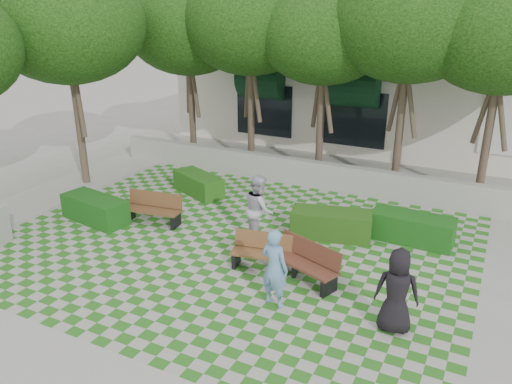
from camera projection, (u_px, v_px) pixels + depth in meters
The scene contains 17 objects.
ground at pixel (210, 261), 12.21m from camera, with size 90.00×90.00×0.00m, color gray.
lawn at pixel (230, 245), 13.04m from camera, with size 12.00×12.00×0.00m, color #2B721E.
sidewalk_south at pixel (61, 383), 8.28m from camera, with size 16.00×2.00×0.01m, color #9E9B93.
sidewalk_west at pixel (36, 199), 16.09m from camera, with size 2.00×12.00×0.01m, color #9E9B93.
retaining_wall at pixel (304, 173), 17.23m from camera, with size 15.00×0.36×0.90m, color #9E9B93.
bench_east at pixel (305, 263), 11.26m from camera, with size 1.81×1.14×0.90m.
bench_mid at pixel (266, 253), 11.75m from camera, with size 1.71×0.84×0.86m.
bench_west at pixel (153, 209), 14.23m from camera, with size 1.75×0.79×0.88m.
hedge_east at pixel (412, 228), 13.14m from camera, with size 2.12×0.85×0.74m, color #134813.
hedge_midright at pixel (331, 224), 13.39m from camera, with size 2.12×0.85×0.74m, color #1F4712.
hedge_midleft at pixel (199, 184), 16.47m from camera, with size 1.93×0.77×0.68m, color #1F4E15.
hedge_west at pixel (95, 209), 14.38m from camera, with size 2.08×0.83×0.73m, color #144712.
person_blue at pixel (275, 268), 10.17m from camera, with size 0.63×0.41×1.72m, color #6A96C2.
person_dark at pixel (397, 291), 9.36m from camera, with size 0.84×0.54×1.71m, color black.
person_white at pixel (259, 209), 12.93m from camera, with size 0.90×0.70×1.85m, color silver.
tree_row at pixel (253, 28), 16.14m from camera, with size 17.70×13.40×7.41m.
building at pixel (389, 84), 22.68m from camera, with size 18.00×8.92×5.15m.
Camera 1 is at (5.89, -9.15, 5.90)m, focal length 35.00 mm.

